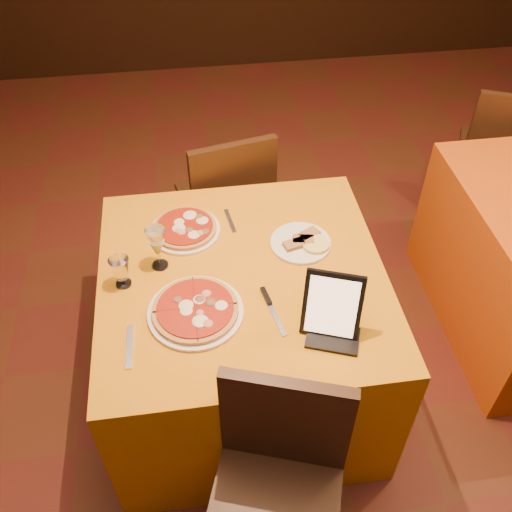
{
  "coord_description": "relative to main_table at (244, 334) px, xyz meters",
  "views": [
    {
      "loc": [
        -0.52,
        -1.25,
        2.33
      ],
      "look_at": [
        -0.31,
        0.22,
        0.86
      ],
      "focal_mm": 40.0,
      "sensor_mm": 36.0,
      "label": 1
    }
  ],
  "objects": [
    {
      "name": "pizza_near",
      "position": [
        -0.19,
        -0.17,
        0.39
      ],
      "size": [
        0.35,
        0.35,
        0.03
      ],
      "rotation": [
        0.0,
        0.0,
        0.41
      ],
      "color": "white",
      "rests_on": "main_table"
    },
    {
      "name": "knife",
      "position": [
        0.09,
        -0.21,
        0.38
      ],
      "size": [
        0.06,
        0.21,
        0.01
      ],
      "primitive_type": "cube",
      "rotation": [
        0.0,
        0.0,
        1.77
      ],
      "color": "silver",
      "rests_on": "main_table"
    },
    {
      "name": "wine_glass",
      "position": [
        -0.31,
        0.09,
        0.47
      ],
      "size": [
        0.09,
        0.09,
        0.19
      ],
      "primitive_type": null,
      "rotation": [
        0.0,
        0.0,
        -0.25
      ],
      "color": "#F2F58B",
      "rests_on": "main_table"
    },
    {
      "name": "floor",
      "position": [
        0.36,
        -0.24,
        -0.38
      ],
      "size": [
        6.0,
        7.0,
        0.01
      ],
      "primitive_type": "cube",
      "color": "#5E2D19",
      "rests_on": "ground"
    },
    {
      "name": "chair_main_near",
      "position": [
        0.0,
        -0.78,
        0.08
      ],
      "size": [
        0.46,
        0.46,
        0.91
      ],
      "primitive_type": null,
      "rotation": [
        0.0,
        0.0,
        -0.33
      ],
      "color": "black",
      "rests_on": "floor"
    },
    {
      "name": "chair_main_far",
      "position": [
        0.0,
        0.83,
        0.08
      ],
      "size": [
        0.55,
        0.55,
        0.91
      ],
      "primitive_type": null,
      "rotation": [
        0.0,
        0.0,
        3.35
      ],
      "color": "#31240F",
      "rests_on": "floor"
    },
    {
      "name": "cutlet_dish",
      "position": [
        0.25,
        0.13,
        0.39
      ],
      "size": [
        0.24,
        0.24,
        0.03
      ],
      "rotation": [
        0.0,
        0.0,
        0.17
      ],
      "color": "white",
      "rests_on": "main_table"
    },
    {
      "name": "water_glass",
      "position": [
        -0.45,
        0.01,
        0.44
      ],
      "size": [
        0.07,
        0.07,
        0.13
      ],
      "primitive_type": null,
      "rotation": [
        0.0,
        0.0,
        -0.02
      ],
      "color": "white",
      "rests_on": "main_table"
    },
    {
      "name": "tablet",
      "position": [
        0.27,
        -0.3,
        0.49
      ],
      "size": [
        0.22,
        0.16,
        0.24
      ],
      "primitive_type": "cube",
      "rotation": [
        -0.35,
        0.0,
        -0.36
      ],
      "color": "black",
      "rests_on": "main_table"
    },
    {
      "name": "chair_side_far",
      "position": [
        1.6,
        1.03,
        0.08
      ],
      "size": [
        0.59,
        0.59,
        0.91
      ],
      "primitive_type": null,
      "rotation": [
        0.0,
        0.0,
        2.72
      ],
      "color": "#2F210F",
      "rests_on": "floor"
    },
    {
      "name": "pizza_far",
      "position": [
        -0.2,
        0.27,
        0.39
      ],
      "size": [
        0.29,
        0.29,
        0.03
      ],
      "rotation": [
        0.0,
        0.0,
        -0.19
      ],
      "color": "white",
      "rests_on": "main_table"
    },
    {
      "name": "main_table",
      "position": [
        0.0,
        0.0,
        0.0
      ],
      "size": [
        1.1,
        1.1,
        0.75
      ],
      "primitive_type": "cube",
      "color": "orange",
      "rests_on": "floor"
    },
    {
      "name": "fork_far",
      "position": [
        -0.01,
        0.31,
        0.38
      ],
      "size": [
        0.04,
        0.16,
        0.01
      ],
      "primitive_type": "cube",
      "rotation": [
        0.0,
        0.0,
        1.71
      ],
      "color": "#B1B0B7",
      "rests_on": "main_table"
    },
    {
      "name": "fork_near",
      "position": [
        -0.42,
        -0.29,
        0.38
      ],
      "size": [
        0.03,
        0.18,
        0.01
      ],
      "primitive_type": "cube",
      "rotation": [
        0.0,
        0.0,
        1.54
      ],
      "color": "#A8A7AD",
      "rests_on": "main_table"
    }
  ]
}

